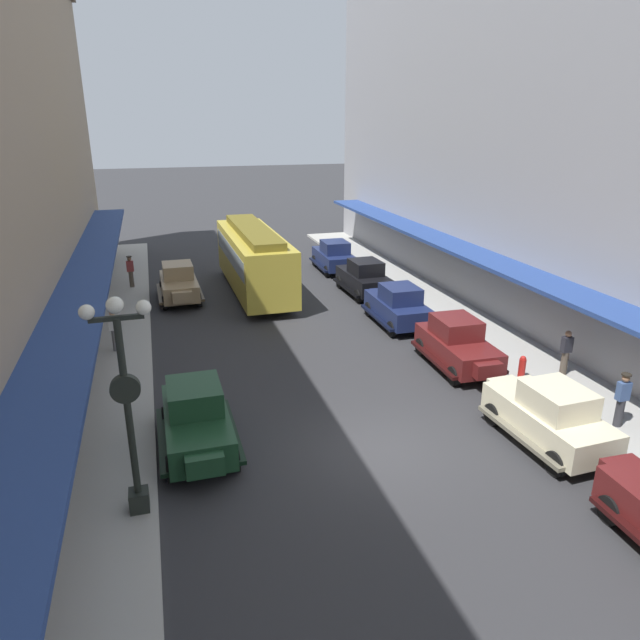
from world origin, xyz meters
The scene contains 17 objects.
ground_plane centered at (0.00, 0.00, 0.00)m, with size 200.00×200.00×0.00m, color #2D2D30.
sidewalk_left centered at (-7.50, 0.00, 0.07)m, with size 3.00×60.00×0.15m, color #A8A59E.
sidewalk_right centered at (7.50, 0.00, 0.07)m, with size 3.00×60.00×0.15m, color #A8A59E.
parked_car_0 centered at (4.61, -1.00, 0.94)m, with size 2.28×4.31×1.84m.
parked_car_1 centered at (4.77, 14.17, 0.94)m, with size 2.23×4.29×1.84m.
parked_car_2 centered at (4.56, 9.33, 0.94)m, with size 2.17×4.27×1.84m.
parked_car_3 centered at (4.75, 19.23, 0.94)m, with size 2.20×4.28×1.84m.
parked_car_5 centered at (4.81, 4.50, 0.94)m, with size 2.24×4.30×1.84m.
parked_car_6 centered at (-4.85, 1.57, 0.94)m, with size 2.15×4.27×1.84m.
parked_car_7 centered at (-4.50, 15.80, 0.94)m, with size 2.18×4.28×1.84m.
streetcar centered at (-0.62, 16.01, 1.90)m, with size 2.59×9.62×3.46m.
lamp_post_with_clock centered at (-6.40, -0.98, 2.99)m, with size 1.42×0.44×5.16m.
fire_hydrant centered at (6.35, 2.70, 0.56)m, with size 0.24×0.24×0.82m.
pedestrian_0 centered at (7.09, -0.96, 1.01)m, with size 0.36×0.28×1.67m.
pedestrian_1 centered at (-7.31, 9.32, 1.01)m, with size 0.36×0.28×1.67m.
pedestrian_2 centered at (7.94, 2.54, 0.99)m, with size 0.36×0.24×1.64m.
pedestrian_3 centered at (-6.85, 18.47, 1.01)m, with size 0.36×0.28×1.67m.
Camera 1 is at (-5.52, -12.77, 8.72)m, focal length 32.17 mm.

